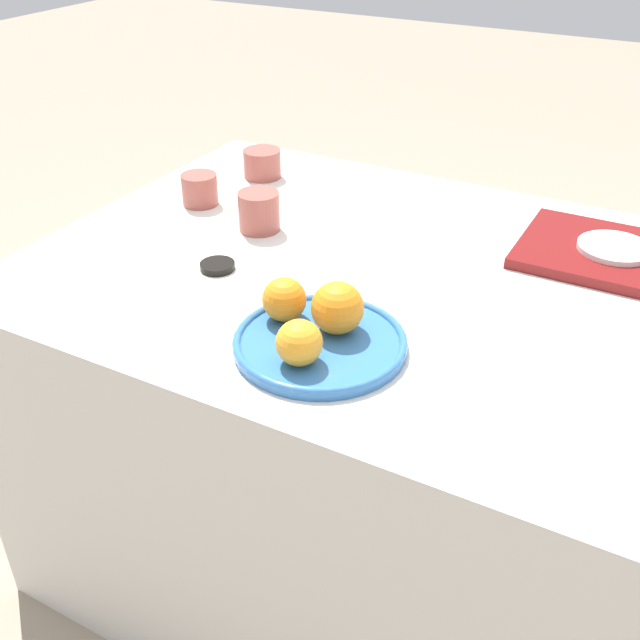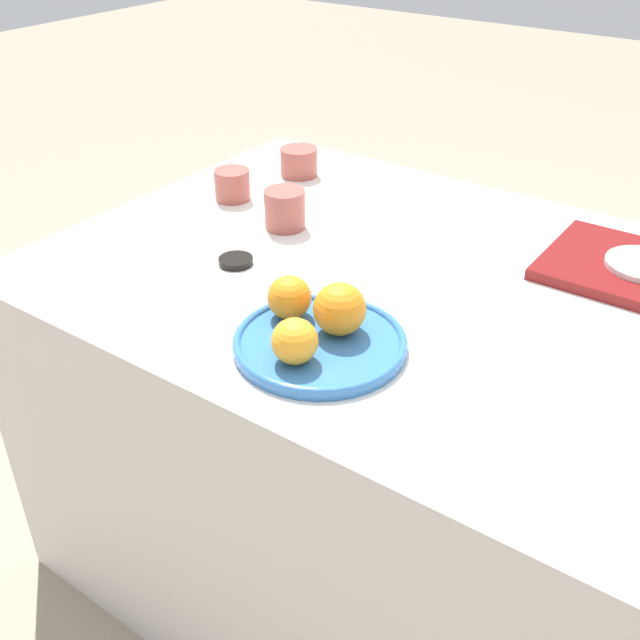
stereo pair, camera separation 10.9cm
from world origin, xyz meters
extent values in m
plane|color=gray|center=(0.00, 0.00, 0.00)|extent=(12.00, 12.00, 0.00)
cube|color=silver|center=(0.00, 0.00, 0.37)|extent=(1.56, 0.93, 0.74)
cylinder|color=#336BAD|center=(-0.13, -0.27, 0.74)|extent=(0.26, 0.26, 0.01)
torus|color=#336BAD|center=(-0.13, -0.27, 0.75)|extent=(0.26, 0.26, 0.01)
sphere|color=orange|center=(-0.13, -0.34, 0.78)|extent=(0.07, 0.07, 0.07)
sphere|color=orange|center=(-0.12, -0.24, 0.79)|extent=(0.08, 0.08, 0.08)
sphere|color=orange|center=(-0.21, -0.24, 0.78)|extent=(0.07, 0.07, 0.07)
cylinder|color=#9E4C42|center=(-0.61, 0.08, 0.77)|extent=(0.08, 0.08, 0.06)
cylinder|color=#9E4C42|center=(-0.58, 0.28, 0.77)|extent=(0.08, 0.08, 0.06)
cylinder|color=#9E4C42|center=(-0.43, 0.04, 0.77)|extent=(0.08, 0.08, 0.08)
cylinder|color=black|center=(-0.41, -0.14, 0.74)|extent=(0.06, 0.06, 0.01)
camera|label=1|loc=(0.31, -1.09, 1.37)|focal=42.00mm
camera|label=2|loc=(0.40, -1.03, 1.37)|focal=42.00mm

